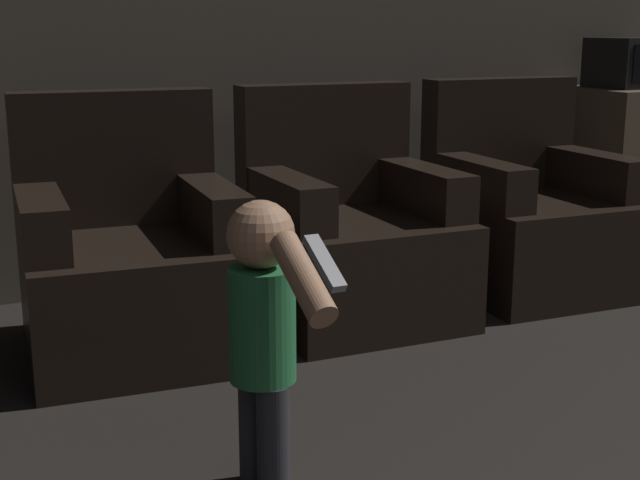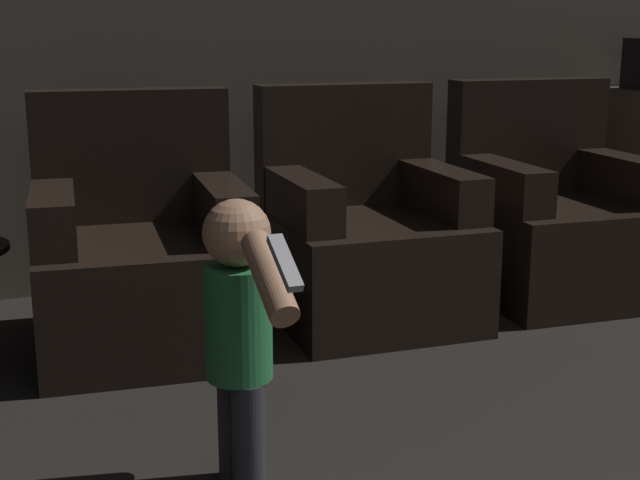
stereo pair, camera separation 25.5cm
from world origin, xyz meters
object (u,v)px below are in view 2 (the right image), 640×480
object	(u,v)px
armchair_right	(553,222)
person_toddler	(240,323)
armchair_left	(141,260)
armchair_middle	(365,239)

from	to	relation	value
armchair_right	person_toddler	world-z (taller)	armchair_right
armchair_left	armchair_middle	world-z (taller)	same
armchair_left	armchair_right	world-z (taller)	same
armchair_left	armchair_right	bearing A→B (deg)	5.62
armchair_left	armchair_middle	xyz separation A→B (m)	(0.98, 0.00, 0.00)
armchair_middle	armchair_left	bearing A→B (deg)	-177.27
armchair_right	person_toddler	xyz separation A→B (m)	(-1.92, -1.27, 0.14)
person_toddler	armchair_left	bearing A→B (deg)	-6.18
armchair_left	person_toddler	xyz separation A→B (m)	(0.03, -1.27, 0.14)
armchair_middle	armchair_right	xyz separation A→B (m)	(0.98, -0.00, 0.00)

